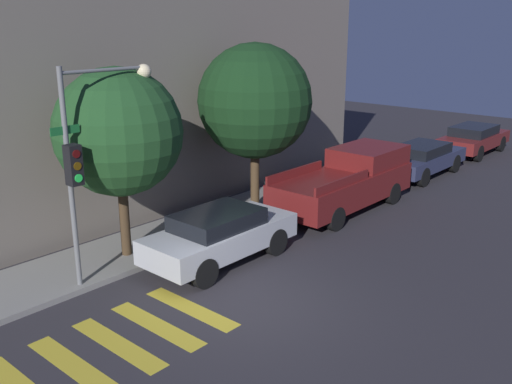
{
  "coord_description": "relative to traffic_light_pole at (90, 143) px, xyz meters",
  "views": [
    {
      "loc": [
        -8.38,
        -7.71,
        6.06
      ],
      "look_at": [
        2.71,
        2.1,
        1.6
      ],
      "focal_mm": 40.0,
      "sensor_mm": 36.0,
      "label": 1
    }
  ],
  "objects": [
    {
      "name": "tree_midblock",
      "position": [
        6.38,
        0.73,
        0.22
      ],
      "size": [
        3.59,
        3.59,
        5.45
      ],
      "color": "#4C3823",
      "rests_on": "ground"
    },
    {
      "name": "building_row",
      "position": [
        1.46,
        5.62,
        0.19
      ],
      "size": [
        26.0,
        6.0,
        7.23
      ],
      "primitive_type": "cube",
      "color": "slate",
      "rests_on": "ground"
    },
    {
      "name": "pickup_truck",
      "position": [
        8.79,
        -1.27,
        -2.45
      ],
      "size": [
        5.63,
        2.08,
        1.91
      ],
      "color": "maroon",
      "rests_on": "ground"
    },
    {
      "name": "crosswalk",
      "position": [
        -1.86,
        -2.57,
        -3.42
      ],
      "size": [
        5.27,
        2.6,
        0.0
      ],
      "color": "gold",
      "rests_on": "ground"
    },
    {
      "name": "tree_near_corner",
      "position": [
        1.28,
        0.73,
        -0.02
      ],
      "size": [
        3.22,
        3.22,
        5.02
      ],
      "color": "#42301E",
      "rests_on": "ground"
    },
    {
      "name": "ground_plane",
      "position": [
        1.46,
        -3.37,
        -3.42
      ],
      "size": [
        60.0,
        60.0,
        0.0
      ],
      "primitive_type": "plane",
      "color": "#2D2B30"
    },
    {
      "name": "sedan_middle",
      "position": [
        14.3,
        -1.27,
        -2.69
      ],
      "size": [
        4.62,
        1.75,
        1.33
      ],
      "color": "#2D3351",
      "rests_on": "ground"
    },
    {
      "name": "sidewalk",
      "position": [
        1.46,
        1.02,
        -3.35
      ],
      "size": [
        26.0,
        2.39,
        0.14
      ],
      "primitive_type": "cube",
      "color": "gray",
      "rests_on": "ground"
    },
    {
      "name": "sedan_near_corner",
      "position": [
        2.76,
        -1.27,
        -2.65
      ],
      "size": [
        4.25,
        1.76,
        1.41
      ],
      "color": "#B7BABF",
      "rests_on": "ground"
    },
    {
      "name": "sedan_far_end",
      "position": [
        19.65,
        -1.27,
        -2.68
      ],
      "size": [
        4.54,
        1.82,
        1.36
      ],
      "color": "maroon",
      "rests_on": "ground"
    },
    {
      "name": "traffic_light_pole",
      "position": [
        0.0,
        0.0,
        0.0
      ],
      "size": [
        2.73,
        0.56,
        5.15
      ],
      "color": "slate",
      "rests_on": "ground"
    }
  ]
}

